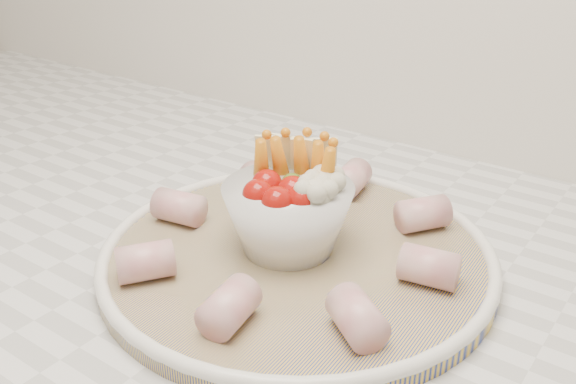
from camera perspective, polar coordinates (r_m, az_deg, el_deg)
The scene contains 3 objects.
serving_platter at distance 0.59m, azimuth 0.83°, elevation -5.58°, with size 0.37×0.37×0.02m.
veggie_bowl at distance 0.57m, azimuth 0.20°, elevation -1.48°, with size 0.12×0.12×0.10m.
cured_meat_rolls at distance 0.58m, azimuth 0.78°, elevation -3.83°, with size 0.30×0.30×0.03m.
Camera 1 is at (0.24, 1.01, 1.24)m, focal length 40.00 mm.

